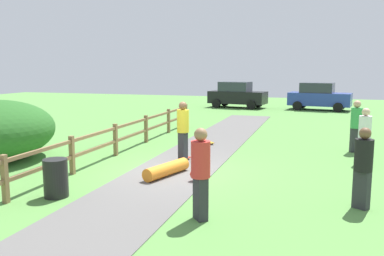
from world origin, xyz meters
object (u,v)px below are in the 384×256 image
object	(u,v)px
bystander_green	(356,124)
parked_car_blue	(319,96)
bystander_black	(363,164)
parked_car_black	(237,95)
bystander_white	(365,133)
skateboard_loose	(208,142)
skater_riding	(183,128)
trash_bin	(56,178)
skater_fallen	(169,170)
bystander_red	(201,169)

from	to	relation	value
bystander_green	parked_car_blue	size ratio (longest dim) A/B	0.42
bystander_black	parked_car_black	xyz separation A→B (m)	(-6.78, 20.83, -0.01)
bystander_white	bystander_black	world-z (taller)	bystander_black
bystander_white	parked_car_blue	world-z (taller)	parked_car_blue
parked_car_black	skateboard_loose	bearing A→B (deg)	-83.31
skater_riding	bystander_white	size ratio (longest dim) A/B	1.10
trash_bin	parked_car_black	xyz separation A→B (m)	(-0.07, 22.11, 0.51)
parked_car_black	parked_car_blue	bearing A→B (deg)	0.00
skateboard_loose	bystander_white	size ratio (longest dim) A/B	0.42
bystander_white	parked_car_blue	distance (m)	16.43
skater_fallen	skateboard_loose	xyz separation A→B (m)	(-0.23, 5.01, -0.11)
bystander_green	bystander_black	distance (m)	6.22
trash_bin	skater_fallen	xyz separation A→B (m)	(1.89, 2.42, -0.25)
skater_riding	bystander_black	world-z (taller)	skater_riding
skater_riding	bystander_green	world-z (taller)	skater_riding
trash_bin	skateboard_loose	size ratio (longest dim) A/B	1.21
skater_fallen	bystander_black	size ratio (longest dim) A/B	0.96
trash_bin	bystander_black	distance (m)	6.86
bystander_white	bystander_red	bearing A→B (deg)	-120.31
skater_riding	bystander_red	xyz separation A→B (m)	(1.90, -4.57, -0.07)
parked_car_blue	parked_car_black	bearing A→B (deg)	-180.00
trash_bin	parked_car_blue	distance (m)	22.86
parked_car_black	trash_bin	bearing A→B (deg)	-89.83
skater_riding	parked_car_black	world-z (taller)	skater_riding
trash_bin	skater_riding	bearing A→B (deg)	67.95
bystander_white	bystander_black	bearing A→B (deg)	-95.92
skater_fallen	bystander_black	world-z (taller)	bystander_black
bystander_black	skater_riding	bearing A→B (deg)	149.67
skater_riding	bystander_green	distance (m)	6.28
skateboard_loose	bystander_black	distance (m)	8.02
skater_fallen	parked_car_blue	distance (m)	20.08
skateboard_loose	bystander_green	xyz separation A→B (m)	(5.41, 0.06, 0.94)
parked_car_blue	parked_car_black	xyz separation A→B (m)	(-5.85, -0.00, 0.00)
trash_bin	bystander_white	world-z (taller)	bystander_white
bystander_white	parked_car_blue	xyz separation A→B (m)	(-1.39, 16.37, -0.01)
skateboard_loose	bystander_green	size ratio (longest dim) A/B	0.40
skateboard_loose	bystander_green	bearing A→B (deg)	0.60
skater_riding	parked_car_black	size ratio (longest dim) A/B	0.44
bystander_red	trash_bin	bearing A→B (deg)	174.23
trash_bin	skater_riding	distance (m)	4.59
skater_riding	bystander_red	world-z (taller)	skater_riding
bystander_red	parked_car_black	size ratio (longest dim) A/B	0.42
bystander_white	skateboard_loose	bearing A→B (deg)	162.94
parked_car_blue	bystander_white	bearing A→B (deg)	-85.15
skater_riding	bystander_black	xyz separation A→B (m)	(5.01, -2.93, -0.13)
bystander_red	parked_car_black	world-z (taller)	parked_car_black
trash_bin	bystander_black	world-z (taller)	bystander_black
bystander_red	bystander_white	bearing A→B (deg)	59.69
bystander_green	parked_car_black	xyz separation A→B (m)	(-7.13, 14.62, -0.07)
bystander_black	parked_car_blue	bearing A→B (deg)	92.55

